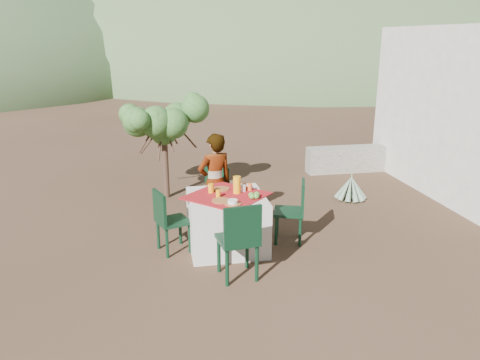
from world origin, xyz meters
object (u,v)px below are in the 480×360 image
chair_near (240,238)px  shrub_tree (167,127)px  juice_pitcher (237,185)px  agave (351,188)px  chair_far (216,193)px  table (227,222)px  chair_left (168,219)px  chair_right (294,208)px  person (215,182)px

chair_near → shrub_tree: 3.44m
shrub_tree → juice_pitcher: size_ratio=7.00×
shrub_tree → juice_pitcher: (0.85, -2.28, -0.41)m
agave → chair_far: bearing=-166.6°
table → chair_left: bearing=-179.9°
table → chair_left: (-0.80, -0.00, 0.10)m
chair_near → agave: size_ratio=1.61×
table → shrub_tree: 2.62m
table → agave: (2.50, 1.59, -0.18)m
chair_near → chair_right: (0.96, 0.96, -0.05)m
table → person: person is taller
table → agave: bearing=32.5°
chair_right → person: (-1.04, 0.64, 0.24)m
juice_pitcher → chair_far: bearing=100.4°
table → chair_near: 0.94m
chair_far → person: (-0.05, -0.31, 0.27)m
agave → juice_pitcher: 2.88m
chair_right → chair_near: bearing=-27.3°
shrub_tree → agave: size_ratio=2.69×
chair_far → agave: chair_far is taller
chair_right → shrub_tree: bearing=-126.5°
chair_left → person: (0.73, 0.68, 0.26)m
chair_far → chair_right: bearing=-23.4°
shrub_tree → chair_left: bearing=-92.4°
agave → chair_left: bearing=-154.2°
table → chair_left: chair_left is taller
chair_near → chair_left: bearing=-56.3°
person → shrub_tree: 1.87m
table → agave: table is taller
person → chair_left: bearing=23.8°
chair_far → chair_right: size_ratio=0.96×
chair_far → shrub_tree: bearing=137.5°
table → chair_far: chair_far is taller
person → juice_pitcher: size_ratio=6.33×
person → agave: (2.57, 0.92, -0.54)m
chair_right → person: bearing=-104.0°
table → chair_near: (0.01, -0.93, 0.16)m
chair_near → chair_right: chair_near is taller
chair_near → table: bearing=-96.8°
person → shrub_tree: (-0.63, 1.67, 0.55)m
table → chair_left: size_ratio=1.49×
chair_right → juice_pitcher: 0.90m
chair_far → juice_pitcher: size_ratio=3.65×
chair_left → table: bearing=-109.6°
chair_far → chair_left: chair_left is taller
chair_left → chair_near: bearing=-158.8°
chair_far → chair_near: 1.92m
shrub_tree → juice_pitcher: 2.47m
person → agave: bearing=-179.6°
chair_left → shrub_tree: bearing=-22.1°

